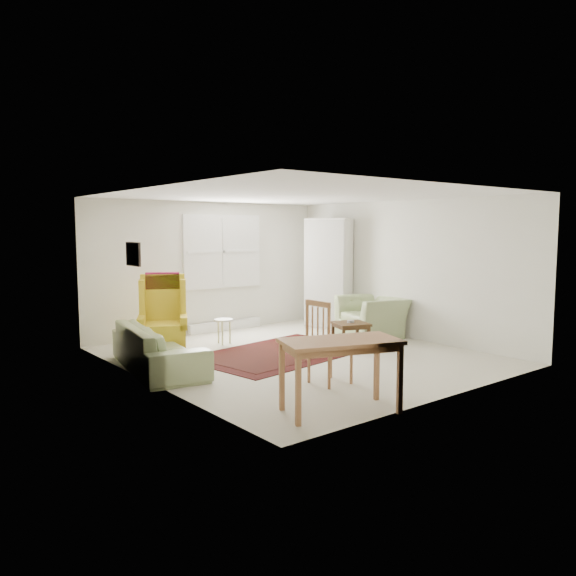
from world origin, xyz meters
TOP-DOWN VIEW (x-y plane):
  - room at (0.02, 0.21)m, footprint 5.04×5.54m
  - rug at (-0.13, 0.35)m, footprint 3.05×2.21m
  - sofa at (-2.10, 0.61)m, footprint 1.21×2.28m
  - armchair at (2.10, 0.44)m, footprint 1.22×1.32m
  - wingback_chair at (-1.60, 1.49)m, footprint 1.02×1.04m
  - coffee_table at (1.03, -0.08)m, footprint 0.69×0.69m
  - stool at (-0.43, 1.55)m, footprint 0.39×0.39m
  - cabinet at (2.10, 1.64)m, footprint 0.76×0.99m
  - desk at (-1.38, -2.35)m, footprint 1.40×1.02m
  - desk_chair at (-0.69, -1.44)m, footprint 0.48×0.48m

SIDE VIEW (x-z plane):
  - rug at x=-0.13m, z-range 0.00..0.03m
  - coffee_table at x=1.03m, z-range 0.00..0.44m
  - stool at x=-0.43m, z-range 0.00..0.44m
  - desk at x=-1.38m, z-range 0.00..0.80m
  - sofa at x=-2.10m, z-range 0.00..0.87m
  - armchair at x=2.10m, z-range 0.00..0.88m
  - desk_chair at x=-0.69m, z-range 0.00..1.09m
  - wingback_chair at x=-1.60m, z-range 0.00..1.28m
  - cabinet at x=2.10m, z-range 0.00..2.19m
  - room at x=0.02m, z-range 0.00..2.51m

